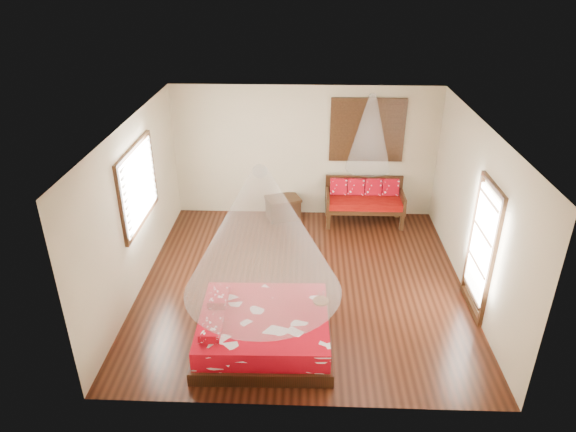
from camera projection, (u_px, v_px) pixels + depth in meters
name	position (u px, v px, depth m)	size (l,w,h in m)	color
room	(303.00, 210.00, 8.28)	(5.54, 5.54, 2.84)	black
bed	(263.00, 330.00, 7.38)	(1.95, 1.78, 0.63)	black
daybed	(364.00, 199.00, 10.75)	(1.63, 0.72, 0.94)	black
storage_chest	(283.00, 208.00, 11.00)	(0.83, 0.72, 0.48)	black
shutter_panel	(367.00, 130.00, 10.43)	(1.52, 0.06, 1.32)	black
window_left	(139.00, 185.00, 8.41)	(0.10, 1.74, 1.34)	black
glazed_door	(481.00, 250.00, 7.80)	(0.08, 1.02, 2.16)	black
wine_tray	(321.00, 299.00, 7.54)	(0.23, 0.23, 0.19)	brown
mosquito_net_main	(262.00, 232.00, 6.66)	(2.16, 2.16, 1.80)	white
mosquito_net_daybed	(370.00, 133.00, 9.97)	(0.90, 0.90, 1.50)	white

